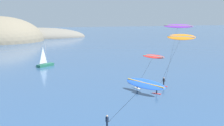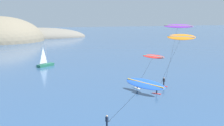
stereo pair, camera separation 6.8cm
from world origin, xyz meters
TOP-DOWN VIEW (x-y plane):
  - headland_island at (-18.83, 143.27)m, footprint 73.54×50.25m
  - sailboat_near at (-8.29, 55.75)m, footprint 5.36×4.30m
  - kitesurfer_orange at (8.21, 19.80)m, footprint 4.64×6.50m
  - kitesurfer_red at (5.95, 24.40)m, footprint 3.23×6.42m
  - kitesurfer_purple at (10.83, 24.66)m, footprint 3.29×6.46m
  - kitesurfer_blue at (-4.53, 6.45)m, footprint 3.99×8.96m

SIDE VIEW (x-z plane):
  - headland_island at x=-18.83m, z-range -12.83..12.83m
  - sailboat_near at x=-8.29m, z-range -2.21..3.49m
  - kitesurfer_red at x=5.95m, z-range 2.44..8.98m
  - kitesurfer_blue at x=-4.53m, z-range 2.62..9.55m
  - kitesurfer_orange at x=8.21m, z-range 3.94..14.22m
  - kitesurfer_purple at x=10.83m, z-range 4.66..16.30m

